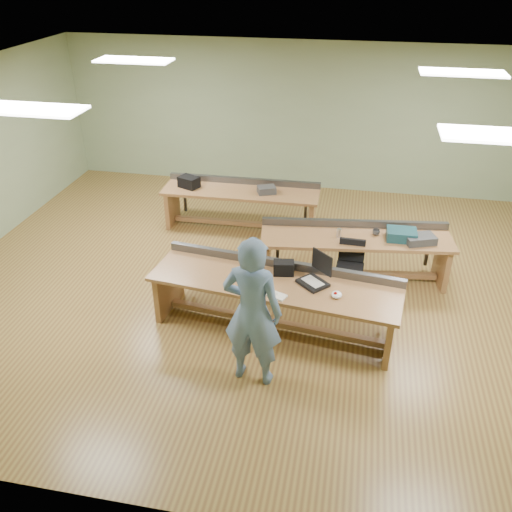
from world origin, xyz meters
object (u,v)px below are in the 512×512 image
(workbench_back, at_px, (241,200))
(laptop_base, at_px, (313,283))
(workbench_mid, at_px, (355,247))
(person, at_px, (252,312))
(task_chair, at_px, (349,275))
(parts_bin_teal, at_px, (402,235))
(drinks_can, at_px, (339,233))
(workbench_front, at_px, (275,292))
(mug, at_px, (376,232))
(camera_bag, at_px, (284,268))
(parts_bin_grey, at_px, (420,239))

(workbench_back, xyz_separation_m, laptop_base, (1.58, -2.86, 0.21))
(workbench_mid, relative_size, laptop_base, 8.17)
(person, distance_m, task_chair, 2.40)
(workbench_mid, relative_size, workbench_back, 1.04)
(task_chair, height_order, parts_bin_teal, parts_bin_teal)
(workbench_mid, distance_m, workbench_back, 2.51)
(task_chair, xyz_separation_m, drinks_can, (-0.21, 0.36, 0.51))
(workbench_front, distance_m, parts_bin_teal, 2.25)
(mug, bearing_deg, task_chair, -122.85)
(workbench_mid, bearing_deg, camera_bag, -132.96)
(workbench_front, height_order, task_chair, workbench_front)
(parts_bin_teal, xyz_separation_m, mug, (-0.37, 0.07, -0.03))
(workbench_mid, distance_m, camera_bag, 1.61)
(mug, bearing_deg, person, -118.18)
(task_chair, height_order, parts_bin_grey, parts_bin_grey)
(workbench_back, height_order, drinks_can, drinks_can)
(workbench_mid, bearing_deg, mug, 8.28)
(person, distance_m, parts_bin_teal, 3.07)
(workbench_mid, bearing_deg, workbench_front, -131.65)
(workbench_back, xyz_separation_m, task_chair, (2.04, -1.83, -0.25))
(workbench_front, xyz_separation_m, laptop_base, (0.49, 0.00, 0.20))
(task_chair, bearing_deg, laptop_base, -111.72)
(workbench_back, xyz_separation_m, parts_bin_grey, (3.01, -1.43, 0.25))
(workbench_back, height_order, laptop_base, workbench_back)
(workbench_front, bearing_deg, workbench_back, 117.89)
(task_chair, distance_m, parts_bin_grey, 1.16)
(person, xyz_separation_m, laptop_base, (0.59, 1.03, -0.19))
(workbench_mid, relative_size, task_chair, 3.48)
(laptop_base, height_order, parts_bin_teal, parts_bin_teal)
(workbench_mid, height_order, mug, workbench_mid)
(person, distance_m, mug, 2.94)
(parts_bin_grey, bearing_deg, workbench_mid, 177.25)
(workbench_front, relative_size, laptop_base, 9.38)
(workbench_front, distance_m, parts_bin_grey, 2.41)
(workbench_front, xyz_separation_m, mug, (1.29, 1.56, 0.23))
(laptop_base, xyz_separation_m, drinks_can, (0.25, 1.39, 0.05))
(workbench_mid, distance_m, laptop_base, 1.57)
(laptop_base, relative_size, mug, 3.20)
(task_chair, distance_m, parts_bin_teal, 0.99)
(workbench_front, distance_m, workbench_mid, 1.78)
(person, bearing_deg, workbench_front, -89.41)
(parts_bin_teal, height_order, parts_bin_grey, parts_bin_teal)
(person, xyz_separation_m, parts_bin_grey, (2.02, 2.46, -0.15))
(parts_bin_teal, xyz_separation_m, parts_bin_grey, (0.26, -0.06, -0.02))
(mug, bearing_deg, parts_bin_grey, -11.32)
(workbench_mid, bearing_deg, task_chair, -103.88)
(workbench_mid, height_order, camera_bag, camera_bag)
(parts_bin_teal, xyz_separation_m, drinks_can, (-0.92, -0.10, -0.01))
(workbench_mid, xyz_separation_m, parts_bin_grey, (0.92, -0.04, 0.25))
(camera_bag, bearing_deg, workbench_front, -123.25)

